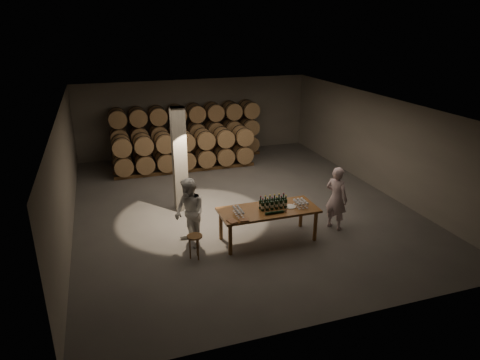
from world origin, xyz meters
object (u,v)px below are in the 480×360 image
object	(u,v)px
tasting_table	(268,213)
plate	(290,207)
stool	(195,240)
person_woman	(190,213)
notebook_near	(244,220)
person_man	(336,198)
bottle_cluster	(273,204)

from	to	relation	value
tasting_table	plate	xyz separation A→B (m)	(0.60, -0.05, 0.11)
stool	tasting_table	bearing A→B (deg)	8.90
plate	person_woman	world-z (taller)	person_woman
plate	stool	distance (m)	2.70
notebook_near	person_woman	distance (m)	1.44
tasting_table	person_man	size ratio (longest dim) A/B	1.43
notebook_near	person_woman	xyz separation A→B (m)	(-1.19, 0.81, 0.00)
tasting_table	person_man	distance (m)	2.06
plate	bottle_cluster	bearing A→B (deg)	172.53
plate	stool	world-z (taller)	plate
tasting_table	person_woman	distance (m)	2.06
person_man	person_woman	bearing A→B (deg)	57.49
tasting_table	notebook_near	size ratio (longest dim) A/B	11.38
bottle_cluster	plate	bearing A→B (deg)	-7.47
person_man	tasting_table	bearing A→B (deg)	63.54
bottle_cluster	notebook_near	distance (m)	1.07
plate	person_man	world-z (taller)	person_man
plate	notebook_near	world-z (taller)	notebook_near
tasting_table	bottle_cluster	xyz separation A→B (m)	(0.14, 0.01, 0.23)
bottle_cluster	notebook_near	xyz separation A→B (m)	(-0.97, -0.45, -0.11)
person_woman	person_man	bearing A→B (deg)	67.06
tasting_table	person_woman	world-z (taller)	person_woman
person_man	person_woman	xyz separation A→B (m)	(-4.08, 0.31, 0.01)
notebook_near	stool	distance (m)	1.29
bottle_cluster	person_woman	world-z (taller)	person_woman
tasting_table	bottle_cluster	bearing A→B (deg)	4.18
bottle_cluster	plate	size ratio (longest dim) A/B	2.39
notebook_near	stool	bearing A→B (deg)	-178.85
plate	person_man	size ratio (longest dim) A/B	0.17
notebook_near	person_woman	bearing A→B (deg)	152.29
tasting_table	notebook_near	xyz separation A→B (m)	(-0.83, -0.44, 0.12)
bottle_cluster	stool	world-z (taller)	bottle_cluster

